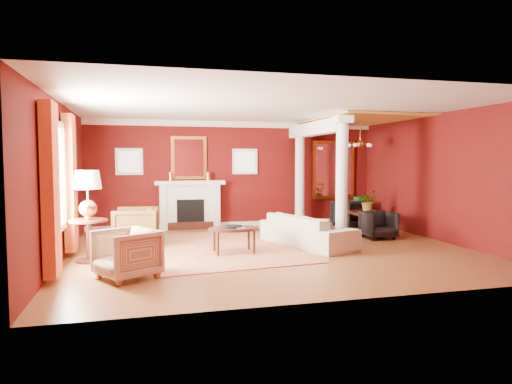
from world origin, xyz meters
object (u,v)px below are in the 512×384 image
object	(u,v)px
armchair_leopard	(136,225)
side_table	(88,199)
armchair_stripe	(127,251)
coffee_table	(234,230)
sofa	(307,225)
dining_table	(367,216)

from	to	relation	value
armchair_leopard	side_table	size ratio (longest dim) A/B	0.55
armchair_stripe	coffee_table	xyz separation A→B (m)	(2.00, 1.47, 0.04)
coffee_table	side_table	size ratio (longest dim) A/B	0.61
armchair_leopard	coffee_table	bearing A→B (deg)	62.01
sofa	side_table	size ratio (longest dim) A/B	1.38
armchair_stripe	side_table	bearing A→B (deg)	176.70
coffee_table	dining_table	world-z (taller)	dining_table
coffee_table	armchair_stripe	bearing A→B (deg)	-143.69
armchair_leopard	coffee_table	size ratio (longest dim) A/B	0.90
sofa	side_table	xyz separation A→B (m)	(-4.37, -0.46, 0.69)
armchair_leopard	coffee_table	xyz separation A→B (m)	(1.88, -1.27, 0.01)
coffee_table	side_table	xyz separation A→B (m)	(-2.69, -0.08, 0.67)
sofa	coffee_table	bearing A→B (deg)	82.94
sofa	armchair_leopard	distance (m)	3.68
armchair_leopard	armchair_stripe	size ratio (longest dim) A/B	1.08
sofa	coffee_table	xyz separation A→B (m)	(-1.68, -0.38, 0.02)
coffee_table	side_table	world-z (taller)	side_table
sofa	armchair_leopard	size ratio (longest dim) A/B	2.49
coffee_table	sofa	bearing A→B (deg)	12.68
sofa	armchair_stripe	bearing A→B (deg)	96.91
coffee_table	armchair_leopard	bearing A→B (deg)	145.93
dining_table	armchair_leopard	bearing A→B (deg)	99.33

